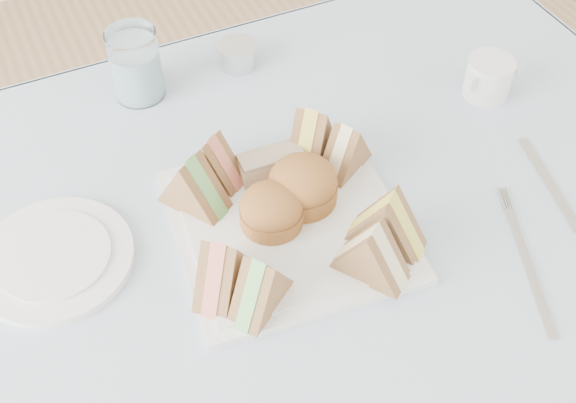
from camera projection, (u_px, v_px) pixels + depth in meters
name	position (u px, v px, depth m)	size (l,w,h in m)	color
tablecloth	(378.00, 264.00, 0.85)	(1.02, 1.02, 0.01)	silver
serving_plate	(288.00, 225.00, 0.88)	(0.27, 0.27, 0.01)	silver
sandwich_fl_a	(221.00, 265.00, 0.78)	(0.09, 0.04, 0.08)	brown
sandwich_fl_b	(260.00, 282.00, 0.77)	(0.08, 0.04, 0.07)	brown
sandwich_fr_a	(388.00, 219.00, 0.82)	(0.09, 0.04, 0.08)	brown
sandwich_fr_b	(372.00, 250.00, 0.79)	(0.09, 0.04, 0.08)	brown
sandwich_bl_a	(193.00, 182.00, 0.86)	(0.09, 0.04, 0.08)	brown
sandwich_bl_b	(213.00, 159.00, 0.89)	(0.08, 0.04, 0.07)	brown
sandwich_br_a	(346.00, 147.00, 0.91)	(0.08, 0.04, 0.07)	brown
sandwich_br_b	(311.00, 134.00, 0.92)	(0.09, 0.04, 0.08)	brown
scone_left	(271.00, 209.00, 0.85)	(0.08, 0.08, 0.05)	#915E27
scone_right	(303.00, 184.00, 0.87)	(0.09, 0.09, 0.06)	#915E27
pastry_slice	(271.00, 165.00, 0.91)	(0.08, 0.03, 0.04)	tan
side_plate	(55.00, 259.00, 0.84)	(0.18, 0.18, 0.01)	silver
water_glass	(136.00, 64.00, 1.01)	(0.07, 0.07, 0.11)	white
tea_strainer	(238.00, 57.00, 1.08)	(0.06, 0.06, 0.03)	silver
knife	(549.00, 183.00, 0.93)	(0.01, 0.17, 0.00)	silver
fork	(529.00, 270.00, 0.84)	(0.01, 0.19, 0.00)	silver
creamer_jug	(488.00, 78.00, 1.03)	(0.07, 0.07, 0.06)	silver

